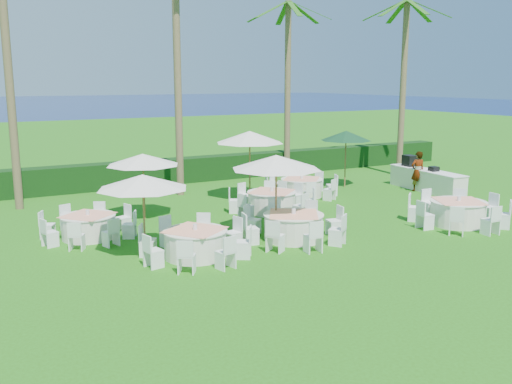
{
  "coord_description": "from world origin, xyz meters",
  "views": [
    {
      "loc": [
        -9.72,
        -14.22,
        5.02
      ],
      "look_at": [
        -0.67,
        2.24,
        1.3
      ],
      "focal_mm": 40.0,
      "sensor_mm": 36.0,
      "label": 1
    }
  ],
  "objects_px": {
    "umbrella_b": "(276,162)",
    "umbrella_d": "(250,137)",
    "banquet_table_c": "(458,212)",
    "banquet_table_f": "(302,187)",
    "banquet_table_d": "(88,226)",
    "buffet_table": "(426,180)",
    "banquet_table_b": "(293,226)",
    "staff_person": "(418,171)",
    "umbrella_green": "(346,136)",
    "umbrella_c": "(143,160)",
    "banquet_table_a": "(195,243)",
    "banquet_table_e": "(272,201)",
    "umbrella_a": "(143,182)"
  },
  "relations": [
    {
      "from": "banquet_table_c",
      "to": "umbrella_d",
      "type": "bearing_deg",
      "value": 120.93
    },
    {
      "from": "banquet_table_c",
      "to": "banquet_table_f",
      "type": "bearing_deg",
      "value": 107.46
    },
    {
      "from": "umbrella_a",
      "to": "umbrella_d",
      "type": "distance_m",
      "value": 8.4
    },
    {
      "from": "banquet_table_d",
      "to": "umbrella_b",
      "type": "height_order",
      "value": "umbrella_b"
    },
    {
      "from": "umbrella_b",
      "to": "umbrella_d",
      "type": "xyz_separation_m",
      "value": [
        1.97,
        5.47,
        0.23
      ]
    },
    {
      "from": "umbrella_a",
      "to": "buffet_table",
      "type": "bearing_deg",
      "value": 12.68
    },
    {
      "from": "banquet_table_d",
      "to": "buffet_table",
      "type": "height_order",
      "value": "buffet_table"
    },
    {
      "from": "staff_person",
      "to": "banquet_table_b",
      "type": "bearing_deg",
      "value": 35.42
    },
    {
      "from": "banquet_table_e",
      "to": "banquet_table_f",
      "type": "distance_m",
      "value": 3.34
    },
    {
      "from": "banquet_table_a",
      "to": "umbrella_d",
      "type": "distance_m",
      "value": 8.47
    },
    {
      "from": "banquet_table_c",
      "to": "umbrella_c",
      "type": "relative_size",
      "value": 1.29
    },
    {
      "from": "banquet_table_a",
      "to": "umbrella_c",
      "type": "relative_size",
      "value": 1.22
    },
    {
      "from": "banquet_table_a",
      "to": "umbrella_d",
      "type": "bearing_deg",
      "value": 50.76
    },
    {
      "from": "umbrella_green",
      "to": "umbrella_b",
      "type": "bearing_deg",
      "value": -141.36
    },
    {
      "from": "banquet_table_a",
      "to": "umbrella_green",
      "type": "relative_size",
      "value": 1.21
    },
    {
      "from": "banquet_table_f",
      "to": "buffet_table",
      "type": "distance_m",
      "value": 5.94
    },
    {
      "from": "banquet_table_e",
      "to": "umbrella_d",
      "type": "distance_m",
      "value": 3.41
    },
    {
      "from": "buffet_table",
      "to": "umbrella_c",
      "type": "bearing_deg",
      "value": 175.33
    },
    {
      "from": "banquet_table_c",
      "to": "buffet_table",
      "type": "distance_m",
      "value": 6.22
    },
    {
      "from": "banquet_table_b",
      "to": "buffet_table",
      "type": "distance_m",
      "value": 10.44
    },
    {
      "from": "banquet_table_c",
      "to": "staff_person",
      "type": "distance_m",
      "value": 6.14
    },
    {
      "from": "banquet_table_b",
      "to": "banquet_table_d",
      "type": "distance_m",
      "value": 6.58
    },
    {
      "from": "banquet_table_f",
      "to": "umbrella_b",
      "type": "xyz_separation_m",
      "value": [
        -4.23,
        -4.91,
        2.0
      ]
    },
    {
      "from": "umbrella_a",
      "to": "umbrella_d",
      "type": "relative_size",
      "value": 0.9
    },
    {
      "from": "banquet_table_f",
      "to": "umbrella_green",
      "type": "relative_size",
      "value": 1.17
    },
    {
      "from": "umbrella_c",
      "to": "banquet_table_e",
      "type": "bearing_deg",
      "value": -16.89
    },
    {
      "from": "banquet_table_a",
      "to": "umbrella_b",
      "type": "height_order",
      "value": "umbrella_b"
    },
    {
      "from": "banquet_table_c",
      "to": "banquet_table_e",
      "type": "relative_size",
      "value": 1.05
    },
    {
      "from": "buffet_table",
      "to": "staff_person",
      "type": "xyz_separation_m",
      "value": [
        -0.4,
        0.15,
        0.39
      ]
    },
    {
      "from": "umbrella_a",
      "to": "staff_person",
      "type": "distance_m",
      "value": 14.39
    },
    {
      "from": "banquet_table_b",
      "to": "banquet_table_d",
      "type": "bearing_deg",
      "value": 149.71
    },
    {
      "from": "umbrella_d",
      "to": "staff_person",
      "type": "distance_m",
      "value": 8.03
    },
    {
      "from": "banquet_table_a",
      "to": "umbrella_c",
      "type": "xyz_separation_m",
      "value": [
        0.17,
        5.16,
        1.76
      ]
    },
    {
      "from": "staff_person",
      "to": "banquet_table_d",
      "type": "bearing_deg",
      "value": 14.6
    },
    {
      "from": "umbrella_a",
      "to": "umbrella_green",
      "type": "bearing_deg",
      "value": 26.37
    },
    {
      "from": "banquet_table_e",
      "to": "banquet_table_f",
      "type": "bearing_deg",
      "value": 36.66
    },
    {
      "from": "banquet_table_c",
      "to": "banquet_table_e",
      "type": "height_order",
      "value": "banquet_table_c"
    },
    {
      "from": "banquet_table_c",
      "to": "umbrella_green",
      "type": "bearing_deg",
      "value": 83.16
    },
    {
      "from": "banquet_table_c",
      "to": "umbrella_c",
      "type": "bearing_deg",
      "value": 146.76
    },
    {
      "from": "umbrella_d",
      "to": "buffet_table",
      "type": "relative_size",
      "value": 0.68
    },
    {
      "from": "banquet_table_d",
      "to": "buffet_table",
      "type": "relative_size",
      "value": 0.71
    },
    {
      "from": "banquet_table_e",
      "to": "umbrella_a",
      "type": "distance_m",
      "value": 6.84
    },
    {
      "from": "banquet_table_b",
      "to": "banquet_table_d",
      "type": "height_order",
      "value": "banquet_table_b"
    },
    {
      "from": "umbrella_green",
      "to": "buffet_table",
      "type": "height_order",
      "value": "umbrella_green"
    },
    {
      "from": "banquet_table_f",
      "to": "banquet_table_d",
      "type": "bearing_deg",
      "value": -166.82
    },
    {
      "from": "umbrella_b",
      "to": "umbrella_a",
      "type": "bearing_deg",
      "value": 179.69
    },
    {
      "from": "banquet_table_b",
      "to": "umbrella_d",
      "type": "xyz_separation_m",
      "value": [
        1.72,
        6.14,
        2.21
      ]
    },
    {
      "from": "umbrella_b",
      "to": "umbrella_c",
      "type": "height_order",
      "value": "umbrella_b"
    },
    {
      "from": "banquet_table_b",
      "to": "umbrella_green",
      "type": "xyz_separation_m",
      "value": [
        7.02,
        6.48,
        1.99
      ]
    },
    {
      "from": "banquet_table_c",
      "to": "umbrella_d",
      "type": "height_order",
      "value": "umbrella_d"
    }
  ]
}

